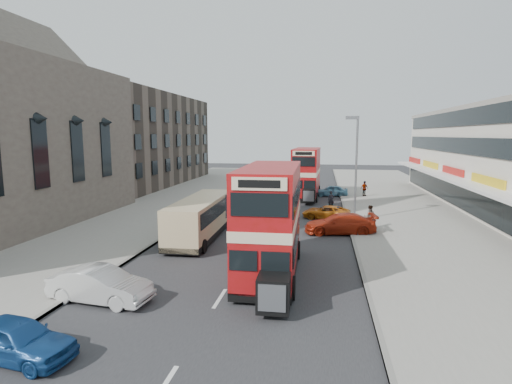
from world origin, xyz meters
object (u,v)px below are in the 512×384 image
Objects in this scene: car_left_front at (100,285)px; cyclist at (331,205)px; bus_main at (271,220)px; car_right_a at (340,224)px; bus_second at (306,173)px; car_left_near at (16,339)px; pedestrian_far at (364,189)px; street_lamp at (355,161)px; car_right_b at (326,212)px; coach at (201,216)px; car_right_c at (331,191)px; pedestrian_near at (370,217)px.

cyclist is at bearing -17.95° from car_left_front.
bus_main reaches higher than car_right_a.
bus_second is 34.08m from car_left_near.
bus_main is 5.68× the size of pedestrian_far.
street_lamp reaches higher than car_left_front.
car_left_front is at bearing 4.92° from car_left_near.
bus_second reaches higher than bus_main.
car_right_b is (9.11, 18.09, -0.17)m from car_left_front.
car_right_a is 1.26× the size of car_right_b.
coach is 11.09m from car_right_b.
bus_second is 1.02× the size of coach.
car_right_a is at bearing -132.48° from pedestrian_far.
car_right_b is at bearing -176.98° from car_right_a.
car_right_c is at bearing -11.06° from car_left_front.
pedestrian_near is (5.06, -14.35, -1.71)m from bus_second.
bus_second is (-4.15, 11.82, -2.09)m from street_lamp.
pedestrian_near is 6.76m from cyclist.
pedestrian_far reaches higher than car_right_c.
street_lamp is at bearing 155.69° from car_right_a.
street_lamp is 24.62m from car_left_near.
car_right_c is at bearing -77.61° from pedestrian_near.
car_left_front is 32.92m from pedestrian_far.
car_right_a is (10.03, 13.18, 0.00)m from car_left_front.
cyclist reaches higher than car_right_b.
street_lamp is 1.68× the size of car_right_a.
bus_main reaches higher than car_right_c.
car_left_front is (0.21, 4.32, 0.06)m from car_left_near.
car_right_c is (8.80, 19.79, -0.81)m from coach.
coach reaches higher than car_left_front.
street_lamp reaches higher than car_right_c.
car_right_c is at bearing -98.68° from bus_main.
pedestrian_far is at bearing -90.29° from pedestrian_near.
pedestrian_near reaches higher than car_left_near.
pedestrian_far is (6.21, 1.22, -1.73)m from bus_second.
bus_second reaches higher than car_right_b.
car_left_near is (-1.17, -14.95, -0.79)m from coach.
car_left_near is 2.30× the size of pedestrian_far.
car_right_a is (-1.18, -3.91, -4.08)m from street_lamp.
car_left_front is (-7.06, -28.91, -2.00)m from bus_second.
bus_second is at bearing 70.28° from coach.
street_lamp is 0.87× the size of bus_second.
coach reaches higher than car_right_a.
car_left_front is 1.18× the size of car_right_c.
car_left_front is at bearing -18.98° from car_right_b.
car_left_near is at bearing -14.82° from car_right_b.
bus_main is at bearing -48.75° from car_left_front.
bus_main is (-4.84, -12.71, -2.11)m from street_lamp.
car_right_c is (0.65, 12.33, 0.08)m from car_right_b.
car_right_b is at bearing -98.04° from cyclist.
car_left_near is 36.14m from car_right_c.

